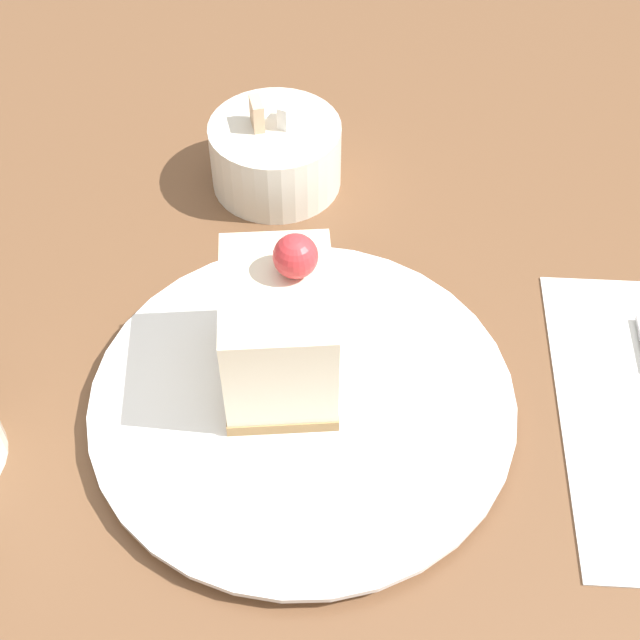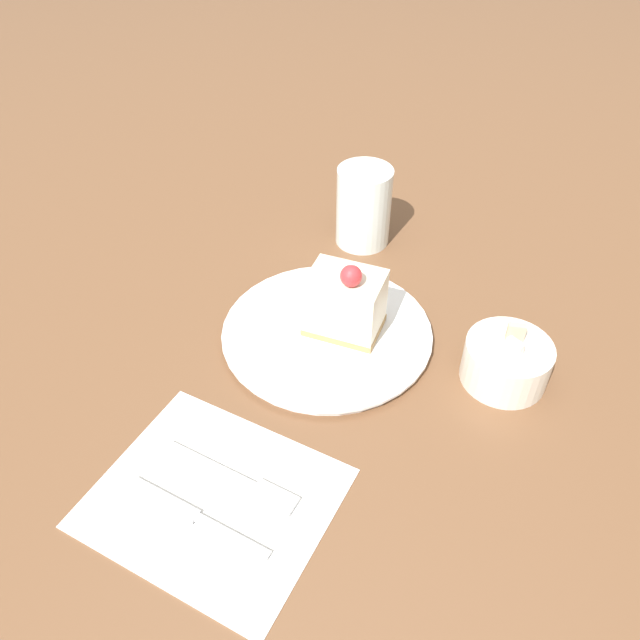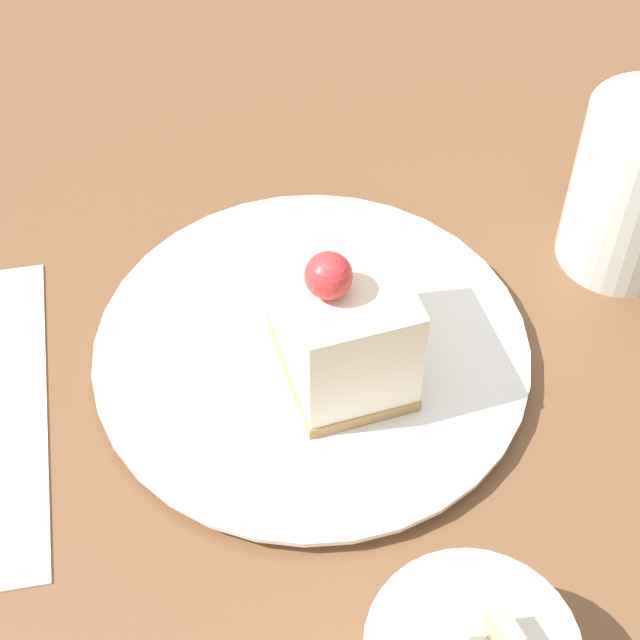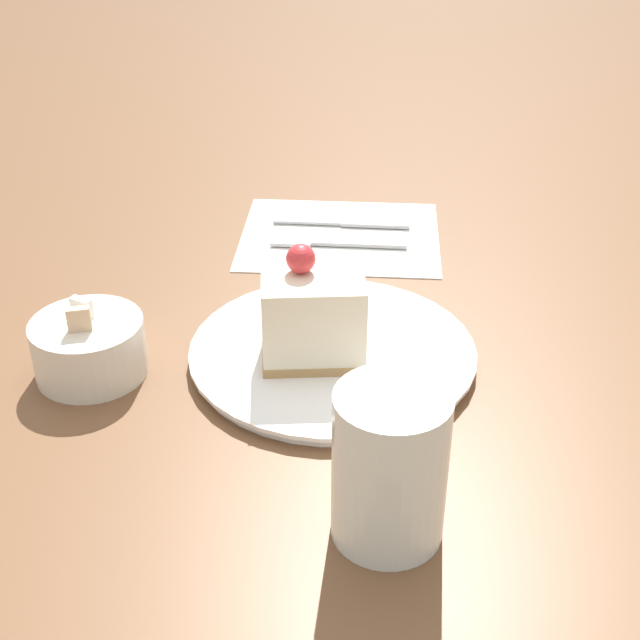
{
  "view_description": "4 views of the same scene",
  "coord_description": "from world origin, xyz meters",
  "px_view_note": "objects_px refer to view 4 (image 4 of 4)",
  "views": [
    {
      "loc": [
        0.02,
        -0.35,
        0.46
      ],
      "look_at": [
        -0.01,
        -0.01,
        0.07
      ],
      "focal_mm": 50.0,
      "sensor_mm": 36.0,
      "label": 1
    },
    {
      "loc": [
        0.49,
        0.24,
        0.55
      ],
      "look_at": [
        0.0,
        -0.03,
        0.04
      ],
      "focal_mm": 35.0,
      "sensor_mm": 36.0,
      "label": 2
    },
    {
      "loc": [
        0.05,
        0.36,
        0.52
      ],
      "look_at": [
        -0.02,
        -0.01,
        0.06
      ],
      "focal_mm": 60.0,
      "sensor_mm": 36.0,
      "label": 3
    },
    {
      "loc": [
        -0.69,
        -0.07,
        0.46
      ],
      "look_at": [
        -0.02,
        -0.02,
        0.04
      ],
      "focal_mm": 50.0,
      "sensor_mm": 36.0,
      "label": 4
    }
  ],
  "objects_px": {
    "fork": "(326,243)",
    "plate": "(333,353)",
    "knife": "(354,223)",
    "cake_slice": "(313,316)",
    "drinking_glass": "(390,467)",
    "sugar_bowl": "(89,347)"
  },
  "relations": [
    {
      "from": "sugar_bowl",
      "to": "cake_slice",
      "type": "bearing_deg",
      "value": -83.09
    },
    {
      "from": "fork",
      "to": "drinking_glass",
      "type": "relative_size",
      "value": 1.32
    },
    {
      "from": "plate",
      "to": "cake_slice",
      "type": "relative_size",
      "value": 2.48
    },
    {
      "from": "cake_slice",
      "to": "knife",
      "type": "distance_m",
      "value": 0.3
    },
    {
      "from": "knife",
      "to": "drinking_glass",
      "type": "xyz_separation_m",
      "value": [
        -0.5,
        -0.05,
        0.05
      ]
    },
    {
      "from": "plate",
      "to": "fork",
      "type": "xyz_separation_m",
      "value": [
        0.23,
        0.02,
        -0.0
      ]
    },
    {
      "from": "plate",
      "to": "sugar_bowl",
      "type": "bearing_deg",
      "value": 100.2
    },
    {
      "from": "cake_slice",
      "to": "fork",
      "type": "bearing_deg",
      "value": -5.95
    },
    {
      "from": "knife",
      "to": "fork",
      "type": "bearing_deg",
      "value": 151.56
    },
    {
      "from": "plate",
      "to": "cake_slice",
      "type": "height_order",
      "value": "cake_slice"
    },
    {
      "from": "fork",
      "to": "drinking_glass",
      "type": "distance_m",
      "value": 0.45
    },
    {
      "from": "knife",
      "to": "cake_slice",
      "type": "bearing_deg",
      "value": 175.61
    },
    {
      "from": "plate",
      "to": "fork",
      "type": "height_order",
      "value": "plate"
    },
    {
      "from": "plate",
      "to": "drinking_glass",
      "type": "xyz_separation_m",
      "value": [
        -0.21,
        -0.05,
        0.05
      ]
    },
    {
      "from": "drinking_glass",
      "to": "fork",
      "type": "bearing_deg",
      "value": 9.92
    },
    {
      "from": "knife",
      "to": "drinking_glass",
      "type": "distance_m",
      "value": 0.5
    },
    {
      "from": "cake_slice",
      "to": "drinking_glass",
      "type": "height_order",
      "value": "cake_slice"
    },
    {
      "from": "cake_slice",
      "to": "fork",
      "type": "xyz_separation_m",
      "value": [
        0.24,
        0.01,
        -0.05
      ]
    },
    {
      "from": "plate",
      "to": "sugar_bowl",
      "type": "relative_size",
      "value": 2.64
    },
    {
      "from": "drinking_glass",
      "to": "plate",
      "type": "bearing_deg",
      "value": 14.15
    },
    {
      "from": "fork",
      "to": "plate",
      "type": "bearing_deg",
      "value": -174.23
    },
    {
      "from": "plate",
      "to": "knife",
      "type": "height_order",
      "value": "plate"
    }
  ]
}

